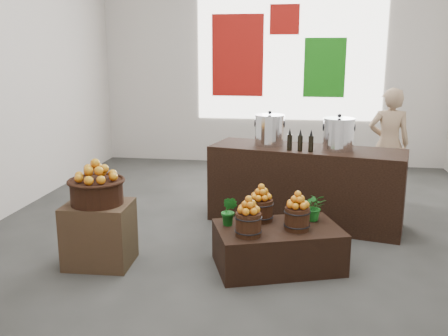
% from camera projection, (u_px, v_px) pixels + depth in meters
% --- Properties ---
extents(ground, '(7.00, 7.00, 0.00)m').
position_uv_depth(ground, '(250.00, 229.00, 5.71)').
color(ground, '#3C3D3A').
rests_on(ground, ground).
extents(back_wall, '(6.00, 0.04, 4.00)m').
position_uv_depth(back_wall, '(272.00, 50.00, 8.61)').
color(back_wall, beige).
rests_on(back_wall, ground).
extents(back_opening, '(3.20, 0.02, 2.40)m').
position_uv_depth(back_opening, '(290.00, 50.00, 8.55)').
color(back_opening, white).
rests_on(back_opening, back_wall).
extents(deco_red_left, '(0.90, 0.04, 1.40)m').
position_uv_depth(deco_red_left, '(238.00, 56.00, 8.69)').
color(deco_red_left, '#9F100C').
rests_on(deco_red_left, back_wall).
extents(deco_green_right, '(0.70, 0.04, 1.00)m').
position_uv_depth(deco_green_right, '(325.00, 68.00, 8.52)').
color(deco_green_right, '#167211').
rests_on(deco_green_right, back_wall).
extents(deco_red_upper, '(0.50, 0.04, 0.50)m').
position_uv_depth(deco_red_upper, '(285.00, 19.00, 8.44)').
color(deco_red_upper, '#9F100C').
rests_on(deco_red_upper, back_wall).
extents(crate, '(0.62, 0.52, 0.60)m').
position_uv_depth(crate, '(99.00, 234.00, 4.71)').
color(crate, '#492F22').
rests_on(crate, ground).
extents(wicker_basket, '(0.48, 0.48, 0.22)m').
position_uv_depth(wicker_basket, '(97.00, 192.00, 4.61)').
color(wicker_basket, black).
rests_on(wicker_basket, crate).
extents(apples_in_basket, '(0.38, 0.38, 0.20)m').
position_uv_depth(apples_in_basket, '(96.00, 170.00, 4.56)').
color(apples_in_basket, '#A90506').
rests_on(apples_in_basket, wicker_basket).
extents(display_table, '(1.30, 1.03, 0.39)m').
position_uv_depth(display_table, '(278.00, 247.00, 4.67)').
color(display_table, black).
rests_on(display_table, ground).
extents(apple_bucket_front_left, '(0.23, 0.23, 0.21)m').
position_uv_depth(apple_bucket_front_left, '(248.00, 224.00, 4.39)').
color(apple_bucket_front_left, '#35180E').
rests_on(apple_bucket_front_left, display_table).
extents(apples_in_bucket_front_left, '(0.17, 0.17, 0.15)m').
position_uv_depth(apples_in_bucket_front_left, '(249.00, 205.00, 4.35)').
color(apples_in_bucket_front_left, '#A90506').
rests_on(apples_in_bucket_front_left, apple_bucket_front_left).
extents(apple_bucket_front_right, '(0.23, 0.23, 0.21)m').
position_uv_depth(apple_bucket_front_right, '(297.00, 219.00, 4.54)').
color(apple_bucket_front_right, '#35180E').
rests_on(apple_bucket_front_right, display_table).
extents(apples_in_bucket_front_right, '(0.17, 0.17, 0.15)m').
position_uv_depth(apples_in_bucket_front_right, '(298.00, 200.00, 4.50)').
color(apples_in_bucket_front_right, '#A90506').
rests_on(apples_in_bucket_front_right, apple_bucket_front_right).
extents(apple_bucket_rear, '(0.23, 0.23, 0.21)m').
position_uv_depth(apple_bucket_rear, '(261.00, 210.00, 4.78)').
color(apple_bucket_rear, '#35180E').
rests_on(apple_bucket_rear, display_table).
extents(apples_in_bucket_rear, '(0.17, 0.17, 0.15)m').
position_uv_depth(apples_in_bucket_rear, '(261.00, 192.00, 4.74)').
color(apples_in_bucket_rear, '#A90506').
rests_on(apples_in_bucket_rear, apple_bucket_rear).
extents(herb_garnish_right, '(0.27, 0.25, 0.28)m').
position_uv_depth(herb_garnish_right, '(313.00, 207.00, 4.78)').
color(herb_garnish_right, '#14601A').
rests_on(herb_garnish_right, display_table).
extents(herb_garnish_left, '(0.19, 0.18, 0.29)m').
position_uv_depth(herb_garnish_left, '(229.00, 211.00, 4.63)').
color(herb_garnish_left, '#14601A').
rests_on(herb_garnish_left, display_table).
extents(counter, '(2.30, 1.17, 0.90)m').
position_uv_depth(counter, '(305.00, 186.00, 5.83)').
color(counter, black).
rests_on(counter, ground).
extents(stock_pot_left, '(0.34, 0.34, 0.34)m').
position_uv_depth(stock_pot_left, '(269.00, 131.00, 5.84)').
color(stock_pot_left, silver).
rests_on(stock_pot_left, counter).
extents(stock_pot_center, '(0.34, 0.34, 0.34)m').
position_uv_depth(stock_pot_center, '(338.00, 135.00, 5.56)').
color(stock_pot_center, silver).
rests_on(stock_pot_center, counter).
extents(oil_cruets, '(0.25, 0.11, 0.25)m').
position_uv_depth(oil_cruets, '(303.00, 140.00, 5.49)').
color(oil_cruets, black).
rests_on(oil_cruets, counter).
extents(shopper, '(0.56, 0.37, 1.51)m').
position_uv_depth(shopper, '(389.00, 144.00, 6.77)').
color(shopper, '#96785C').
rests_on(shopper, ground).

